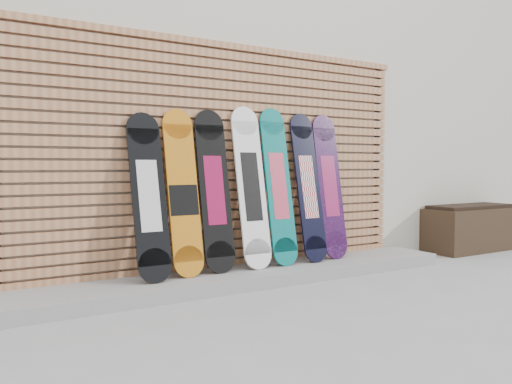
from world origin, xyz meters
TOP-DOWN VIEW (x-y plane):
  - ground at (0.00, 0.00)m, footprint 80.00×80.00m
  - building at (0.50, 3.50)m, footprint 12.00×5.00m
  - concrete_step at (-0.15, 0.68)m, footprint 4.60×0.70m
  - slat_wall at (-0.15, 0.97)m, footprint 4.26×0.08m
  - planter_box at (3.30, 0.75)m, footprint 1.33×0.55m
  - snowboard_0 at (-1.01, 0.76)m, footprint 0.30×0.38m
  - snowboard_1 at (-0.69, 0.78)m, footprint 0.28×0.32m
  - snowboard_2 at (-0.37, 0.79)m, footprint 0.30×0.31m
  - snowboard_3 at (0.02, 0.78)m, footprint 0.29×0.34m
  - snowboard_4 at (0.33, 0.78)m, footprint 0.28×0.33m
  - snowboard_5 at (0.70, 0.77)m, footprint 0.27×0.34m
  - snowboard_6 at (1.00, 0.80)m, footprint 0.29×0.30m

SIDE VIEW (x-z plane):
  - ground at x=0.00m, z-range 0.00..0.00m
  - concrete_step at x=-0.15m, z-range 0.00..0.12m
  - planter_box at x=3.30m, z-range -0.01..0.59m
  - snowboard_0 at x=-1.01m, z-range 0.12..1.57m
  - snowboard_1 at x=-0.69m, z-range 0.11..1.61m
  - snowboard_2 at x=-0.37m, z-range 0.12..1.63m
  - snowboard_5 at x=0.70m, z-range 0.12..1.65m
  - snowboard_6 at x=1.00m, z-range 0.12..1.66m
  - snowboard_3 at x=0.02m, z-range 0.12..1.69m
  - snowboard_4 at x=0.33m, z-range 0.12..1.69m
  - slat_wall at x=-0.15m, z-range 0.06..2.35m
  - building at x=0.50m, z-range 0.00..3.60m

